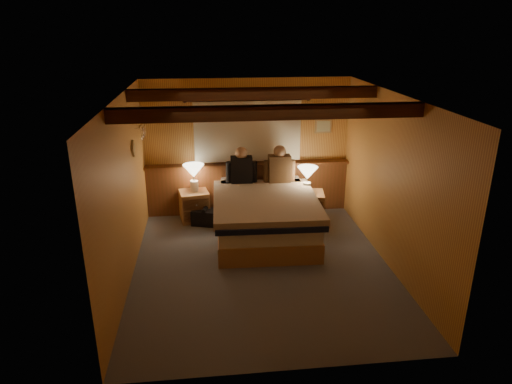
{
  "coord_description": "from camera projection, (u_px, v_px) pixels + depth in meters",
  "views": [
    {
      "loc": [
        -0.73,
        -5.69,
        3.26
      ],
      "look_at": [
        -0.04,
        0.4,
        0.98
      ],
      "focal_mm": 32.0,
      "sensor_mm": 36.0,
      "label": 1
    }
  ],
  "objects": [
    {
      "name": "lamp_right",
      "position": [
        307.0,
        175.0,
        7.64
      ],
      "size": [
        0.34,
        0.34,
        0.45
      ],
      "color": "white",
      "rests_on": "nightstand_right"
    },
    {
      "name": "wainscot",
      "position": [
        248.0,
        187.0,
        8.24
      ],
      "size": [
        3.6,
        0.23,
        0.94
      ],
      "color": "brown",
      "rests_on": "wall_back"
    },
    {
      "name": "wall_left",
      "position": [
        124.0,
        192.0,
        5.9
      ],
      "size": [
        0.0,
        4.2,
        4.2
      ],
      "primitive_type": "plane",
      "rotation": [
        1.57,
        0.0,
        1.57
      ],
      "color": "gold",
      "rests_on": "floor"
    },
    {
      "name": "floor",
      "position": [
        262.0,
        266.0,
        6.51
      ],
      "size": [
        4.2,
        4.2,
        0.0
      ],
      "primitive_type": "plane",
      "color": "#565B66",
      "rests_on": "ground"
    },
    {
      "name": "nightstand_left",
      "position": [
        194.0,
        206.0,
        7.95
      ],
      "size": [
        0.55,
        0.51,
        0.53
      ],
      "rotation": [
        0.0,
        0.0,
        0.17
      ],
      "color": "#AA7548",
      "rests_on": "floor"
    },
    {
      "name": "wall_back",
      "position": [
        247.0,
        147.0,
        8.05
      ],
      "size": [
        3.6,
        0.0,
        3.6
      ],
      "primitive_type": "plane",
      "rotation": [
        1.57,
        0.0,
        0.0
      ],
      "color": "gold",
      "rests_on": "floor"
    },
    {
      "name": "duffel_bag",
      "position": [
        206.0,
        217.0,
        7.82
      ],
      "size": [
        0.51,
        0.39,
        0.32
      ],
      "rotation": [
        0.0,
        0.0,
        -0.29
      ],
      "color": "black",
      "rests_on": "floor"
    },
    {
      "name": "wall_front",
      "position": [
        291.0,
        264.0,
        4.14
      ],
      "size": [
        3.6,
        0.0,
        3.6
      ],
      "primitive_type": "plane",
      "rotation": [
        -1.57,
        0.0,
        0.0
      ],
      "color": "gold",
      "rests_on": "floor"
    },
    {
      "name": "wall_right",
      "position": [
        392.0,
        182.0,
        6.28
      ],
      "size": [
        0.0,
        4.2,
        4.2
      ],
      "primitive_type": "plane",
      "rotation": [
        1.57,
        0.0,
        -1.57
      ],
      "color": "gold",
      "rests_on": "floor"
    },
    {
      "name": "framed_print",
      "position": [
        323.0,
        126.0,
        8.05
      ],
      "size": [
        0.3,
        0.04,
        0.25
      ],
      "color": "tan",
      "rests_on": "wall_back"
    },
    {
      "name": "person_right",
      "position": [
        279.0,
        167.0,
        7.75
      ],
      "size": [
        0.55,
        0.22,
        0.66
      ],
      "rotation": [
        0.0,
        0.0,
        0.0
      ],
      "color": "#523821",
      "rests_on": "bed"
    },
    {
      "name": "lamp_left",
      "position": [
        194.0,
        173.0,
        7.79
      ],
      "size": [
        0.36,
        0.36,
        0.47
      ],
      "color": "white",
      "rests_on": "nightstand_left"
    },
    {
      "name": "ceiling_beams",
      "position": [
        261.0,
        102.0,
        5.85
      ],
      "size": [
        3.6,
        1.65,
        0.16
      ],
      "color": "#472711",
      "rests_on": "ceiling"
    },
    {
      "name": "person_left",
      "position": [
        242.0,
        168.0,
        7.72
      ],
      "size": [
        0.53,
        0.22,
        0.65
      ],
      "rotation": [
        0.0,
        0.0,
        -0.02
      ],
      "color": "black",
      "rests_on": "bed"
    },
    {
      "name": "ceiling",
      "position": [
        263.0,
        96.0,
        5.68
      ],
      "size": [
        4.2,
        4.2,
        0.0
      ],
      "primitive_type": "plane",
      "rotation": [
        3.14,
        0.0,
        0.0
      ],
      "color": "#DC9152",
      "rests_on": "wall_back"
    },
    {
      "name": "coat_rail",
      "position": [
        142.0,
        130.0,
        7.22
      ],
      "size": [
        0.05,
        0.55,
        0.24
      ],
      "color": "silver",
      "rests_on": "wall_left"
    },
    {
      "name": "nightstand_right",
      "position": [
        308.0,
        208.0,
        7.81
      ],
      "size": [
        0.58,
        0.53,
        0.56
      ],
      "rotation": [
        0.0,
        0.0,
        -0.15
      ],
      "color": "#AA7548",
      "rests_on": "floor"
    },
    {
      "name": "curtain_window",
      "position": [
        248.0,
        130.0,
        7.87
      ],
      "size": [
        2.18,
        0.09,
        1.11
      ],
      "color": "#472711",
      "rests_on": "wall_back"
    },
    {
      "name": "bed",
      "position": [
        265.0,
        216.0,
        7.29
      ],
      "size": [
        1.67,
        2.11,
        0.71
      ],
      "rotation": [
        0.0,
        0.0,
        -0.03
      ],
      "color": "#AA7548",
      "rests_on": "floor"
    }
  ]
}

